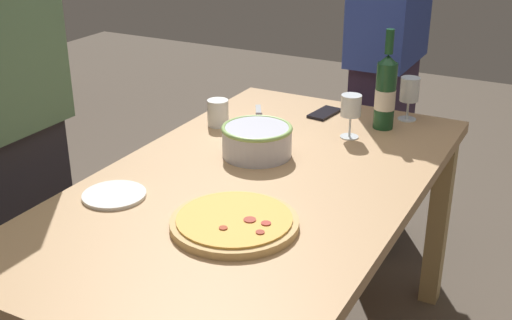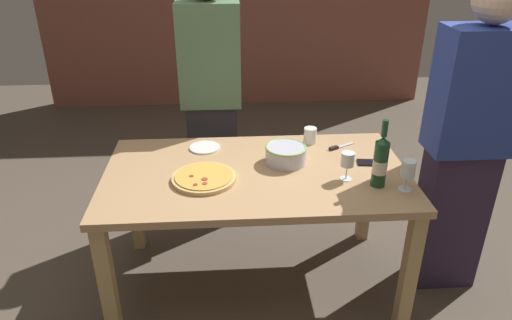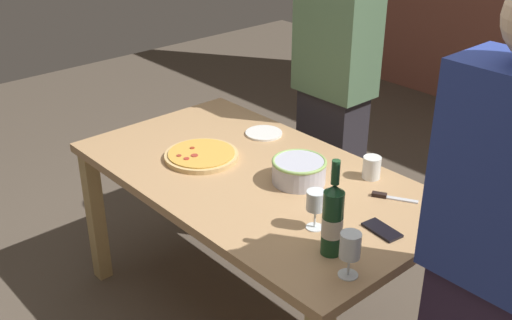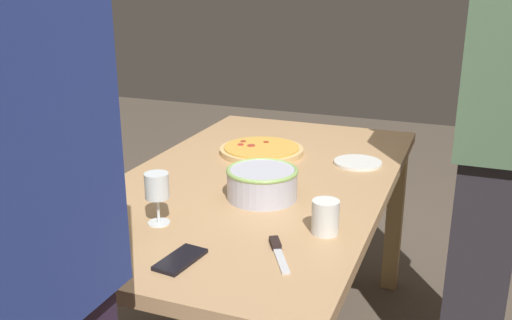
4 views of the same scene
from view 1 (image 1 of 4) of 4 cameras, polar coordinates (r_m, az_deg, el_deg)
name	(u,v)px [view 1 (image 1 of 4)]	position (r m, az deg, el deg)	size (l,w,h in m)	color
dining_table	(256,208)	(1.97, 0.00, -4.21)	(1.60, 0.90, 0.75)	tan
pizza	(234,222)	(1.68, -1.88, -5.41)	(0.33, 0.33, 0.03)	tan
serving_bowl	(257,140)	(2.08, 0.08, 1.78)	(0.23, 0.23, 0.10)	silver
wine_bottle	(386,91)	(2.33, 11.14, 5.85)	(0.07, 0.07, 0.35)	#1A4624
wine_glass_near_pizza	(409,92)	(2.44, 13.13, 5.76)	(0.07, 0.07, 0.16)	white
wine_glass_by_bottle	(351,107)	(2.23, 8.22, 4.55)	(0.07, 0.07, 0.15)	white
cup_amber	(218,113)	(2.34, -3.31, 4.10)	(0.07, 0.07, 0.09)	white
side_plate	(114,195)	(1.87, -12.17, -2.98)	(0.18, 0.18, 0.01)	white
cell_phone	(325,113)	(2.48, 5.95, 4.06)	(0.07, 0.14, 0.01)	black
pizza_knife	(259,115)	(2.44, 0.25, 3.95)	(0.17, 0.11, 0.02)	silver
person_host	(387,53)	(2.84, 11.23, 9.03)	(0.41, 0.24, 1.73)	#32243D
person_guest_left	(0,117)	(2.14, -21.29, 3.49)	(0.39, 0.24, 1.75)	#2A272D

